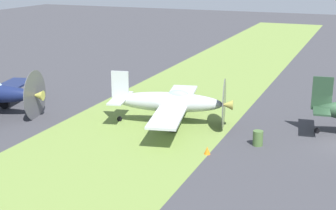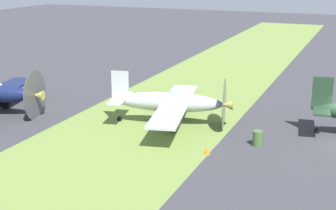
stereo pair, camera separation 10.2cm
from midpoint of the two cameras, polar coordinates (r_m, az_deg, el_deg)
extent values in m
cube|color=olive|center=(33.63, -1.49, -1.57)|extent=(120.00, 11.00, 0.01)
cube|color=#233D28|center=(31.39, 17.76, 1.29)|extent=(0.28, 1.22, 2.11)
cube|color=#233D28|center=(31.62, 17.62, -0.27)|extent=(3.66, 1.48, 0.11)
cylinder|color=black|center=(32.06, 17.19, -2.90)|extent=(0.18, 0.37, 0.36)
ellipsoid|color=#B2B7BC|center=(32.00, 0.15, 0.36)|extent=(2.82, 7.31, 1.31)
cube|color=#B2B7BC|center=(31.97, 0.90, 0.05)|extent=(10.31, 3.93, 0.15)
cube|color=#B2B7BC|center=(32.47, -5.55, 2.26)|extent=(0.35, 1.16, 2.01)
cube|color=#B2B7BC|center=(32.69, -5.51, 0.82)|extent=(3.51, 1.66, 0.11)
cone|color=#B7B24C|center=(31.57, 7.07, 0.01)|extent=(0.82, 0.87, 0.68)
cylinder|color=#4C4C51|center=(31.58, 6.69, 0.03)|extent=(3.32, 0.77, 3.39)
ellipsoid|color=#8CB2C6|center=(31.77, 1.28, 1.10)|extent=(1.04, 1.61, 0.74)
cylinder|color=black|center=(33.70, 1.50, -0.90)|extent=(0.38, 0.75, 0.72)
cylinder|color=black|center=(33.55, 1.51, -0.07)|extent=(0.13, 0.13, 1.02)
cylinder|color=black|center=(30.82, 0.62, -2.56)|extent=(0.38, 0.75, 0.72)
cylinder|color=black|center=(30.66, 0.62, -1.66)|extent=(0.13, 0.13, 1.02)
cylinder|color=black|center=(33.13, -5.62, -1.62)|extent=(0.20, 0.36, 0.34)
cone|color=#B7B24C|center=(34.63, -14.93, 1.11)|extent=(0.85, 0.90, 0.70)
cylinder|color=#4C4C51|center=(34.72, -15.26, 1.12)|extent=(3.40, 0.81, 3.48)
cylinder|color=black|center=(37.81, -18.54, 0.17)|extent=(0.40, 0.77, 0.74)
cylinder|color=black|center=(37.68, -18.61, 0.93)|extent=(0.13, 0.13, 1.04)
cylinder|color=#476633|center=(29.03, 10.59, -3.86)|extent=(0.60, 0.60, 0.90)
cone|color=orange|center=(27.44, 4.70, -5.35)|extent=(0.36, 0.36, 0.44)
camera|label=1|loc=(0.05, -89.91, 0.03)|focal=51.89mm
camera|label=2|loc=(0.05, 90.09, -0.03)|focal=51.89mm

